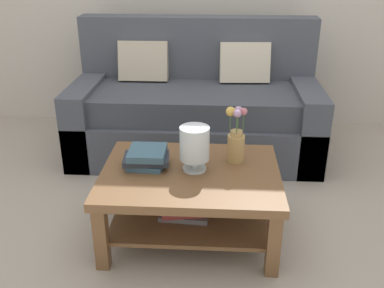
{
  "coord_description": "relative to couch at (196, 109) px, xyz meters",
  "views": [
    {
      "loc": [
        0.12,
        -2.46,
        1.59
      ],
      "look_at": [
        -0.02,
        -0.12,
        0.52
      ],
      "focal_mm": 41.1,
      "sensor_mm": 36.0,
      "label": 1
    }
  ],
  "objects": [
    {
      "name": "ground_plane",
      "position": [
        0.06,
        -0.93,
        -0.36
      ],
      "size": [
        10.0,
        10.0,
        0.0
      ],
      "primitive_type": "plane",
      "color": "#ADA393"
    },
    {
      "name": "couch",
      "position": [
        0.0,
        0.0,
        0.0
      ],
      "size": [
        1.95,
        0.9,
        1.06
      ],
      "color": "#474C56",
      "rests_on": "ground"
    },
    {
      "name": "coffee_table",
      "position": [
        0.03,
        -1.2,
        -0.06
      ],
      "size": [
        1.01,
        0.77,
        0.42
      ],
      "color": "brown",
      "rests_on": "ground"
    },
    {
      "name": "book_stack_main",
      "position": [
        -0.22,
        -1.15,
        0.11
      ],
      "size": [
        0.27,
        0.22,
        0.1
      ],
      "color": "#3D6075",
      "rests_on": "coffee_table"
    },
    {
      "name": "glass_hurricane_vase",
      "position": [
        0.06,
        -1.18,
        0.21
      ],
      "size": [
        0.17,
        0.17,
        0.26
      ],
      "color": "silver",
      "rests_on": "coffee_table"
    },
    {
      "name": "flower_pitcher",
      "position": [
        0.29,
        -1.05,
        0.2
      ],
      "size": [
        0.12,
        0.12,
        0.34
      ],
      "color": "tan",
      "rests_on": "coffee_table"
    }
  ]
}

